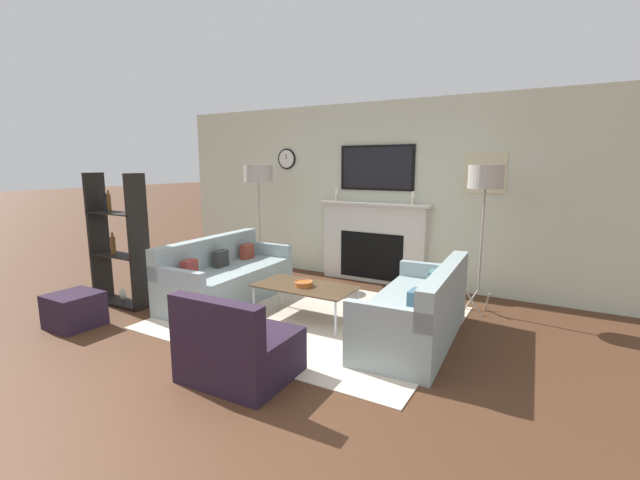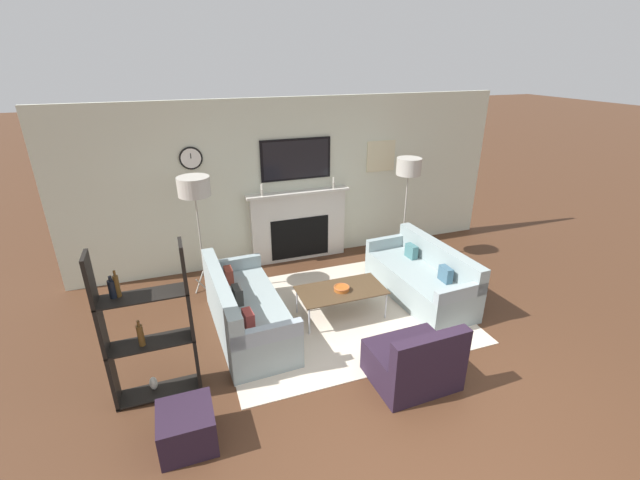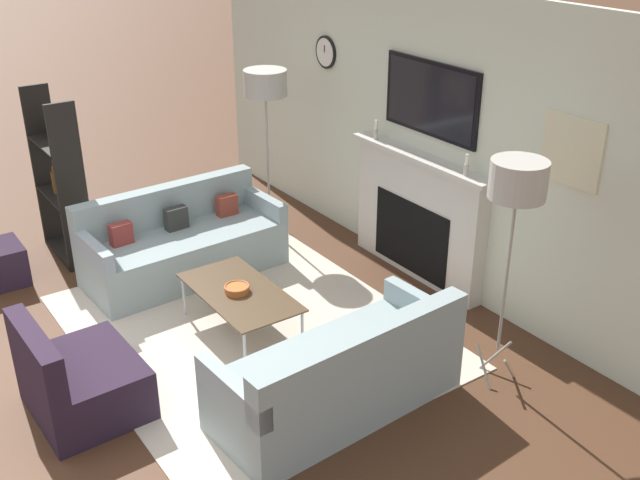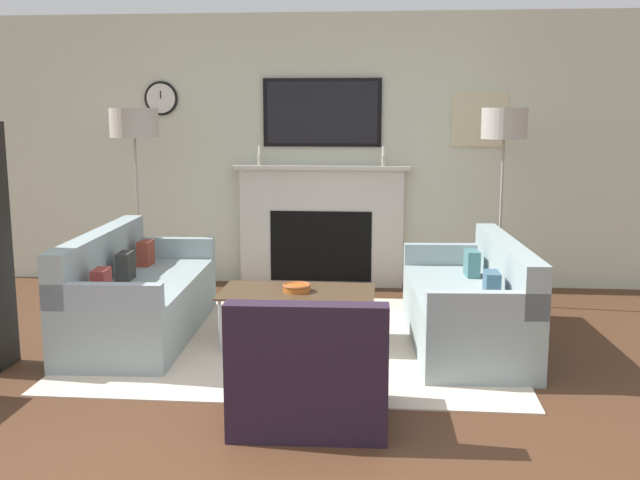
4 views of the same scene
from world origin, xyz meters
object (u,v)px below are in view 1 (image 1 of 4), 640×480
Objects in this scene: couch_right at (417,313)px; armchair at (238,350)px; coffee_table at (305,288)px; floor_lamp_left at (258,175)px; couch_left at (226,279)px; ottoman at (74,310)px; decorative_bowl at (304,283)px; shelf_unit at (118,244)px; floor_lamp_right at (486,179)px.

couch_right is 1.86m from armchair.
floor_lamp_left is (-1.66, 1.29, 1.24)m from coffee_table.
couch_left reaches higher than ottoman.
decorative_bowl is (1.28, -0.10, 0.14)m from couch_left.
coffee_table is at bearing -3.42° from couch_left.
couch_right is at bearing 55.51° from armchair.
couch_left is 1.75m from ottoman.
decorative_bowl is (-0.25, 1.43, 0.19)m from armchair.
coffee_table is 0.06m from decorative_bowl.
armchair is at bearing -80.40° from coffee_table.
couch_right is (2.58, 0.00, -0.01)m from couch_left.
armchair is at bearing -55.25° from floor_lamp_left.
shelf_unit reaches higher than coffee_table.
shelf_unit is at bearing 163.90° from armchair.
ottoman is at bearing -155.60° from couch_right.
shelf_unit is 3.41× the size of ottoman.
decorative_bowl is at bearing 99.82° from armchair.
decorative_bowl is at bearing -4.32° from couch_left.
couch_left is at bearing 175.68° from decorative_bowl.
couch_left is at bearing -157.71° from floor_lamp_right.
decorative_bowl is 0.44× the size of ottoman.
armchair is 3.61m from floor_lamp_left.
armchair is 0.50× the size of floor_lamp_right.
couch_left is at bearing 61.80° from ottoman.
floor_lamp_left is at bearing 107.24° from couch_left.
shelf_unit reaches higher than decorative_bowl.
couch_left is 8.96× the size of decorative_bowl.
floor_lamp_right is 4.90m from ottoman.
decorative_bowl is 2.42m from floor_lamp_left.
floor_lamp_right reaches higher than armchair.
ottoman is at bearing -72.09° from shelf_unit.
decorative_bowl is at bearing -38.36° from floor_lamp_left.
couch_right is 3.78× the size of ottoman.
coffee_table is at bearing -176.44° from couch_right.
floor_lamp_right reaches higher than ottoman.
armchair is (1.53, -1.53, -0.04)m from couch_left.
floor_lamp_left is 3.14m from ottoman.
armchair is 2.36m from ottoman.
coffee_table is (-0.25, 1.45, 0.13)m from armchair.
ottoman is at bearing -143.96° from floor_lamp_right.
ottoman is (-0.83, -1.54, -0.11)m from couch_left.
shelf_unit is (-2.36, -0.70, 0.40)m from coffee_table.
floor_lamp_right is 1.06× the size of shelf_unit.
couch_right is 3.77m from shelf_unit.
decorative_bowl is (-1.30, -0.10, 0.15)m from couch_right.
coffee_table is 0.65× the size of floor_lamp_left.
armchair is 2.76m from shelf_unit.
couch_right reaches higher than armchair.
ottoman is (-2.36, -0.01, -0.07)m from armchair.
floor_lamp_left reaches higher than couch_left.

